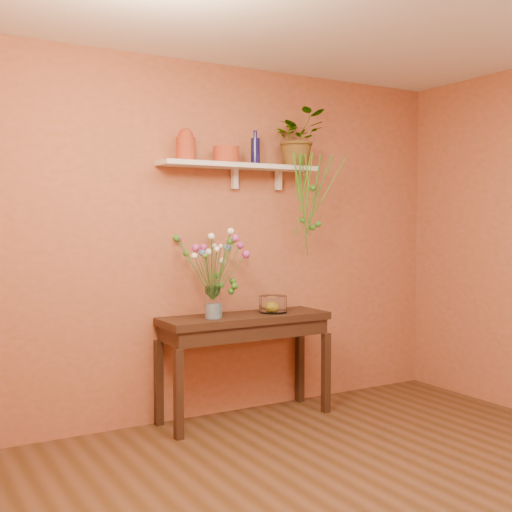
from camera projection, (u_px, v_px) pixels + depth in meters
room at (408, 250)px, 3.30m from camera, size 4.04×4.04×2.70m
sideboard at (245, 330)px, 4.87m from camera, size 1.31×0.42×0.79m
wall_shelf at (241, 167)px, 4.91m from camera, size 1.30×0.24×0.19m
terracotta_jug at (186, 145)px, 4.67m from camera, size 0.16×0.16×0.23m
terracotta_pot at (226, 155)px, 4.81m from camera, size 0.20×0.20×0.12m
blue_bottle at (255, 151)px, 4.93m from camera, size 0.09×0.09×0.26m
spider_plant at (298, 138)px, 5.12m from camera, size 0.43×0.39×0.45m
plant_fronds at (310, 203)px, 5.05m from camera, size 0.53×0.23×0.79m
glass_vase at (213, 305)px, 4.67m from camera, size 0.11×0.11×0.24m
bouquet at (216, 256)px, 4.68m from camera, size 0.58×0.50×0.52m
glass_bowl at (273, 305)px, 4.99m from camera, size 0.22×0.22×0.13m
lemon at (272, 307)px, 4.99m from camera, size 0.08×0.08×0.08m
carton at (217, 310)px, 4.71m from camera, size 0.06×0.04×0.11m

